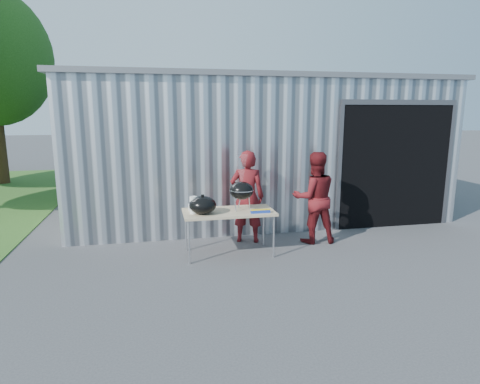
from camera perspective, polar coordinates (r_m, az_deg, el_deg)
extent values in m
plane|color=#3F3F41|center=(6.27, 2.85, -10.82)|extent=(80.00, 80.00, 0.00)
cube|color=silver|center=(10.60, 0.61, 6.65)|extent=(8.00, 6.00, 3.00)
cube|color=slate|center=(10.59, 0.63, 15.04)|extent=(8.20, 6.20, 0.10)
cube|color=black|center=(9.30, 19.27, 3.82)|extent=(2.40, 1.20, 2.50)
cube|color=#4C4C51|center=(8.75, 21.79, 11.76)|extent=(2.52, 0.08, 0.10)
cylinder|color=#442D19|center=(15.50, -30.86, 4.78)|extent=(0.36, 0.36, 2.05)
cube|color=tan|center=(6.66, -1.62, -2.87)|extent=(1.50, 0.75, 0.04)
cylinder|color=silver|center=(6.38, -7.24, -7.11)|extent=(0.03, 0.03, 0.71)
cylinder|color=silver|center=(6.62, 4.82, -6.36)|extent=(0.03, 0.03, 0.71)
cylinder|color=silver|center=(6.98, -7.68, -5.50)|extent=(0.03, 0.03, 0.71)
cylinder|color=silver|center=(7.20, 3.37, -4.88)|extent=(0.03, 0.03, 0.71)
ellipsoid|color=black|center=(6.65, 0.21, 0.21)|extent=(0.40, 0.40, 0.30)
cylinder|color=silver|center=(6.65, 0.21, 0.30)|extent=(0.41, 0.41, 0.02)
cylinder|color=silver|center=(6.65, 0.21, 0.40)|extent=(0.38, 0.38, 0.01)
cylinder|color=silver|center=(6.83, -0.04, -1.30)|extent=(0.02, 0.02, 0.24)
cylinder|color=silver|center=(6.60, -0.69, -1.74)|extent=(0.02, 0.02, 0.24)
cylinder|color=silver|center=(6.65, 1.36, -1.64)|extent=(0.02, 0.02, 0.24)
cylinder|color=#BC5E43|center=(6.62, -0.82, 0.47)|extent=(0.02, 0.14, 0.02)
cylinder|color=#BC5E43|center=(6.63, -0.53, 0.49)|extent=(0.02, 0.14, 0.02)
cylinder|color=#BC5E43|center=(6.63, -0.23, 0.50)|extent=(0.02, 0.14, 0.02)
cylinder|color=#BC5E43|center=(6.64, 0.06, 0.51)|extent=(0.02, 0.14, 0.02)
cylinder|color=#BC5E43|center=(6.65, 0.36, 0.52)|extent=(0.02, 0.14, 0.02)
cylinder|color=#BC5E43|center=(6.66, 0.65, 0.53)|extent=(0.02, 0.14, 0.02)
cylinder|color=#BC5E43|center=(6.66, 0.94, 0.55)|extent=(0.02, 0.14, 0.02)
cylinder|color=#BC5E43|center=(6.67, 1.24, 0.56)|extent=(0.02, 0.14, 0.02)
cone|color=silver|center=(6.60, 0.21, 2.96)|extent=(0.20, 0.20, 0.55)
ellipsoid|color=black|center=(6.46, -5.32, -1.87)|extent=(0.44, 0.44, 0.29)
cylinder|color=black|center=(6.43, -5.35, -0.50)|extent=(0.05, 0.05, 0.03)
cylinder|color=white|center=(6.50, -6.63, -1.85)|extent=(0.12, 0.12, 0.28)
cube|color=white|center=(6.73, -6.49, -2.16)|extent=(0.20, 0.15, 0.10)
cube|color=#1836A0|center=(6.51, 2.93, -2.79)|extent=(0.32, 0.05, 0.05)
cube|color=yellow|center=(6.51, 2.93, -2.53)|extent=(0.32, 0.05, 0.01)
imported|color=maroon|center=(7.30, 1.02, -0.66)|extent=(0.71, 0.57, 1.69)
imported|color=maroon|center=(7.40, 10.53, -0.79)|extent=(0.86, 0.69, 1.67)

